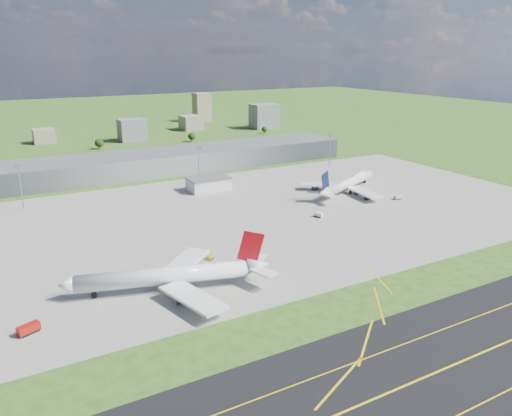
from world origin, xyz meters
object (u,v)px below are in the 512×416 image
tug_yellow (210,258)px  airliner_red_twin (171,276)px  fire_truck (29,329)px  airliner_blue_quad (349,183)px  van_white_near (318,215)px  van_white_far (398,197)px

tug_yellow → airliner_red_twin: bearing=-176.5°
fire_truck → airliner_blue_quad: bearing=0.7°
van_white_near → fire_truck: bearing=87.0°
airliner_blue_quad → fire_truck: 218.05m
airliner_red_twin → van_white_near: 109.79m
fire_truck → tug_yellow: (75.80, 26.14, -0.70)m
tug_yellow → van_white_near: (75.89, 24.20, 0.39)m
airliner_red_twin → van_white_near: size_ratio=14.38×
airliner_blue_quad → tug_yellow: bearing=-178.9°
airliner_red_twin → tug_yellow: airliner_red_twin is taller
tug_yellow → van_white_far: van_white_far is taller
fire_truck → van_white_far: (214.69, 54.41, -0.35)m
van_white_far → tug_yellow: bearing=-167.5°
fire_truck → tug_yellow: 80.18m
airliner_blue_quad → tug_yellow: airliner_blue_quad is taller
fire_truck → van_white_far: size_ratio=1.58×
airliner_red_twin → van_white_near: bearing=-140.3°
tug_yellow → airliner_blue_quad: bearing=-9.7°
fire_truck → van_white_far: bearing=-7.9°
tug_yellow → van_white_far: 141.74m
tug_yellow → fire_truck: bearing=164.2°
van_white_near → van_white_far: (63.00, 4.07, -0.03)m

